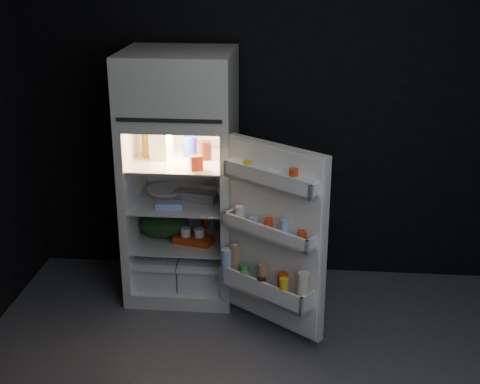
# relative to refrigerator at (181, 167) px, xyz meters

# --- Properties ---
(wall_back) EXTENTS (4.00, 0.00, 2.70)m
(wall_back) POSITION_rel_refrigerator_xyz_m (0.80, 0.38, 0.39)
(wall_back) COLOR black
(wall_back) RESTS_ON ground
(refrigerator) EXTENTS (0.76, 0.71, 1.78)m
(refrigerator) POSITION_rel_refrigerator_xyz_m (0.00, 0.00, 0.00)
(refrigerator) COLOR silver
(refrigerator) RESTS_ON ground
(fridge_door) EXTENTS (0.69, 0.58, 1.22)m
(fridge_door) POSITION_rel_refrigerator_xyz_m (0.68, -0.60, -0.27)
(fridge_door) COLOR silver
(fridge_door) RESTS_ON ground
(milk_jug) EXTENTS (0.15, 0.15, 0.24)m
(milk_jug) POSITION_rel_refrigerator_xyz_m (-0.13, -0.03, 0.19)
(milk_jug) COLOR white
(milk_jug) RESTS_ON refrigerator
(mayo_jar) EXTENTS (0.12, 0.12, 0.14)m
(mayo_jar) POSITION_rel_refrigerator_xyz_m (0.06, 0.06, 0.14)
(mayo_jar) COLOR #2032AF
(mayo_jar) RESTS_ON refrigerator
(jam_jar) EXTENTS (0.10, 0.10, 0.13)m
(jam_jar) POSITION_rel_refrigerator_xyz_m (0.18, -0.02, 0.14)
(jam_jar) COLOR black
(jam_jar) RESTS_ON refrigerator
(amber_bottle) EXTENTS (0.10, 0.10, 0.22)m
(amber_bottle) POSITION_rel_refrigerator_xyz_m (-0.24, 0.02, 0.18)
(amber_bottle) COLOR #B4741C
(amber_bottle) RESTS_ON refrigerator
(small_carton) EXTENTS (0.10, 0.09, 0.10)m
(small_carton) POSITION_rel_refrigerator_xyz_m (0.15, -0.26, 0.12)
(small_carton) COLOR red
(small_carton) RESTS_ON refrigerator
(egg_carton) EXTENTS (0.32, 0.18, 0.07)m
(egg_carton) POSITION_rel_refrigerator_xyz_m (0.11, -0.06, -0.19)
(egg_carton) COLOR gray
(egg_carton) RESTS_ON refrigerator
(pie) EXTENTS (0.36, 0.36, 0.04)m
(pie) POSITION_rel_refrigerator_xyz_m (-0.11, 0.04, -0.21)
(pie) COLOR #A77F58
(pie) RESTS_ON refrigerator
(flat_package) EXTENTS (0.20, 0.12, 0.04)m
(flat_package) POSITION_rel_refrigerator_xyz_m (-0.05, -0.21, -0.21)
(flat_package) COLOR #99BAED
(flat_package) RESTS_ON refrigerator
(wrapped_pkg) EXTENTS (0.13, 0.11, 0.05)m
(wrapped_pkg) POSITION_rel_refrigerator_xyz_m (0.17, 0.06, -0.20)
(wrapped_pkg) COLOR beige
(wrapped_pkg) RESTS_ON refrigerator
(produce_bag) EXTENTS (0.38, 0.32, 0.20)m
(produce_bag) POSITION_rel_refrigerator_xyz_m (-0.14, -0.02, -0.43)
(produce_bag) COLOR #193815
(produce_bag) RESTS_ON refrigerator
(yogurt_tray) EXTENTS (0.30, 0.21, 0.05)m
(yogurt_tray) POSITION_rel_refrigerator_xyz_m (0.10, -0.12, -0.50)
(yogurt_tray) COLOR #B7340F
(yogurt_tray) RESTS_ON refrigerator
(small_can_red) EXTENTS (0.07, 0.07, 0.09)m
(small_can_red) POSITION_rel_refrigerator_xyz_m (0.14, 0.15, -0.48)
(small_can_red) COLOR #B7340F
(small_can_red) RESTS_ON refrigerator
(small_can_silver) EXTENTS (0.07, 0.07, 0.09)m
(small_can_silver) POSITION_rel_refrigerator_xyz_m (0.19, 0.14, -0.48)
(small_can_silver) COLOR white
(small_can_silver) RESTS_ON refrigerator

